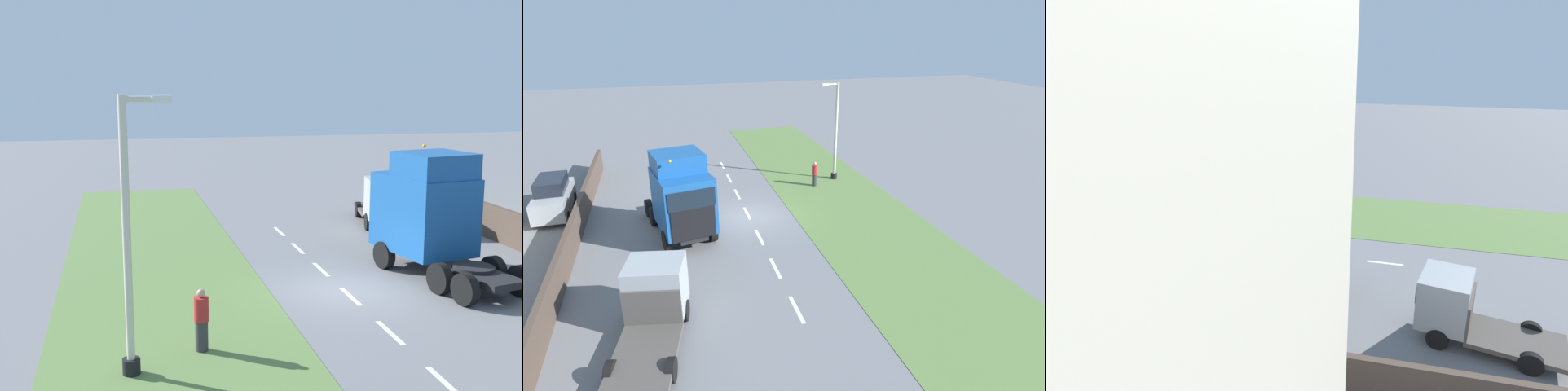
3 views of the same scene
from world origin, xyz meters
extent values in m
plane|color=slate|center=(0.00, 0.00, 0.00)|extent=(120.00, 120.00, 0.00)
cube|color=#607F42|center=(-6.00, 0.00, 0.01)|extent=(7.00, 44.00, 0.01)
cube|color=white|center=(0.00, -10.30, 0.00)|extent=(0.16, 1.80, 0.00)
cube|color=white|center=(0.00, -7.10, 0.00)|extent=(0.16, 1.80, 0.00)
cube|color=white|center=(0.00, -3.90, 0.00)|extent=(0.16, 1.80, 0.00)
cube|color=white|center=(0.00, -0.70, 0.00)|extent=(0.16, 1.80, 0.00)
cube|color=white|center=(0.00, 2.50, 0.00)|extent=(0.16, 1.80, 0.00)
cube|color=white|center=(0.00, 5.70, 0.00)|extent=(0.16, 1.80, 0.00)
cube|color=white|center=(0.00, 8.90, 0.00)|extent=(0.16, 1.80, 0.00)
cube|color=#4C3D33|center=(9.00, 0.00, 0.77)|extent=(0.25, 24.00, 1.53)
cube|color=black|center=(3.92, 0.24, 0.67)|extent=(2.52, 6.37, 0.24)
cube|color=#195199|center=(3.66, 1.61, 2.19)|extent=(3.09, 3.83, 2.81)
cube|color=black|center=(3.33, 3.32, 1.57)|extent=(2.09, 0.46, 1.57)
cube|color=black|center=(3.33, 3.32, 2.81)|extent=(2.22, 0.48, 0.90)
cube|color=#195199|center=(3.75, 1.11, 4.04)|extent=(2.75, 2.63, 0.90)
sphere|color=orange|center=(4.14, 2.75, 4.56)|extent=(0.14, 0.14, 0.14)
cylinder|color=black|center=(4.18, -1.14, 0.85)|extent=(1.61, 1.61, 0.12)
cylinder|color=black|center=(2.38, 2.16, 0.52)|extent=(0.51, 1.08, 1.04)
cylinder|color=black|center=(4.64, 2.59, 0.52)|extent=(0.51, 1.08, 1.04)
cylinder|color=black|center=(3.00, -1.05, 0.52)|extent=(0.51, 1.08, 1.04)
cylinder|color=black|center=(5.25, -0.62, 0.52)|extent=(0.51, 1.08, 1.04)
cylinder|color=black|center=(3.23, -2.27, 0.52)|extent=(0.51, 1.08, 1.04)
cylinder|color=black|center=(5.49, -1.84, 0.52)|extent=(0.51, 1.08, 1.04)
cube|color=#999EA3|center=(5.10, 8.13, 1.53)|extent=(2.33, 2.13, 1.90)
cube|color=black|center=(4.92, 7.26, 1.91)|extent=(1.74, 0.40, 0.69)
cube|color=#4C4742|center=(5.62, 10.58, 0.49)|extent=(2.64, 3.60, 0.18)
cube|color=#4C4742|center=(5.30, 9.04, 1.25)|extent=(1.99, 0.51, 1.33)
cylinder|color=black|center=(6.01, 7.94, 0.40)|extent=(0.40, 0.83, 0.80)
cylinder|color=black|center=(4.20, 8.33, 0.40)|extent=(0.40, 0.83, 0.80)
cylinder|color=black|center=(6.63, 10.88, 0.40)|extent=(0.40, 0.83, 0.80)
cylinder|color=black|center=(4.82, 11.27, 0.40)|extent=(0.40, 0.83, 0.80)
cube|color=#9EA3A8|center=(10.74, -3.81, 0.84)|extent=(1.86, 4.74, 1.13)
cube|color=black|center=(10.74, -3.92, 1.79)|extent=(1.55, 2.62, 0.76)
cylinder|color=black|center=(9.88, -2.30, 0.32)|extent=(0.22, 0.65, 0.64)
cylinder|color=black|center=(11.52, -2.26, 0.32)|extent=(0.22, 0.65, 0.64)
cylinder|color=black|center=(9.96, -5.35, 0.32)|extent=(0.22, 0.65, 0.64)
cylinder|color=black|center=(11.60, -5.31, 0.32)|extent=(0.22, 0.65, 0.64)
cylinder|color=black|center=(-7.22, -5.00, 0.20)|extent=(0.44, 0.44, 0.40)
cylinder|color=beige|center=(-7.22, -5.00, 3.36)|extent=(0.20, 0.20, 6.73)
cylinder|color=beige|center=(-6.77, -5.00, 6.63)|extent=(0.90, 0.14, 0.14)
cube|color=silver|center=(-6.32, -5.00, 6.63)|extent=(0.44, 0.20, 0.16)
cylinder|color=#333338|center=(-5.37, -3.98, 0.41)|extent=(0.34, 0.34, 0.82)
cylinder|color=#B22626|center=(-5.37, -3.98, 1.15)|extent=(0.39, 0.39, 0.65)
sphere|color=tan|center=(-5.37, -3.98, 1.59)|extent=(0.22, 0.22, 0.22)
camera|label=1|loc=(-7.39, -20.19, 7.06)|focal=45.00mm
camera|label=2|loc=(4.40, 22.33, 10.38)|focal=30.00mm
camera|label=3|loc=(19.68, 6.50, 10.36)|focal=30.00mm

